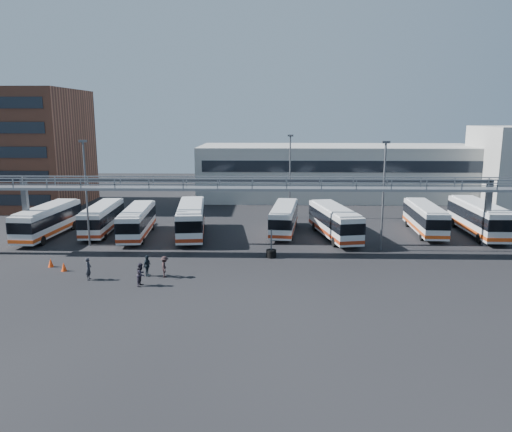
{
  "coord_description": "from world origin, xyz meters",
  "views": [
    {
      "loc": [
        1.49,
        -38.65,
        12.42
      ],
      "look_at": [
        0.29,
        6.0,
        3.44
      ],
      "focal_mm": 35.0,
      "sensor_mm": 36.0,
      "label": 1
    }
  ],
  "objects_px": {
    "pedestrian_d": "(147,266)",
    "bus_6": "(334,221)",
    "light_pole_mid": "(384,190)",
    "bus_3": "(191,218)",
    "light_pole_back": "(290,172)",
    "pedestrian_a": "(88,269)",
    "pedestrian_b": "(141,274)",
    "bus_9": "(478,217)",
    "bus_1": "(102,218)",
    "bus_8": "(425,217)",
    "bus_0": "(48,220)",
    "tire_stack": "(271,253)",
    "cone_left": "(51,263)",
    "cone_right": "(64,267)",
    "bus_2": "(137,221)",
    "pedestrian_c": "(165,267)",
    "light_pole_left": "(86,187)",
    "bus_5": "(284,218)"
  },
  "relations": [
    {
      "from": "bus_8",
      "to": "pedestrian_d",
      "type": "distance_m",
      "value": 30.46
    },
    {
      "from": "light_pole_left",
      "to": "bus_2",
      "type": "distance_m",
      "value": 6.62
    },
    {
      "from": "cone_right",
      "to": "tire_stack",
      "type": "bearing_deg",
      "value": 14.8
    },
    {
      "from": "light_pole_mid",
      "to": "bus_6",
      "type": "distance_m",
      "value": 7.21
    },
    {
      "from": "bus_0",
      "to": "bus_9",
      "type": "relative_size",
      "value": 0.95
    },
    {
      "from": "light_pole_mid",
      "to": "pedestrian_b",
      "type": "xyz_separation_m",
      "value": [
        -20.0,
        -10.48,
        -4.86
      ]
    },
    {
      "from": "pedestrian_b",
      "to": "pedestrian_d",
      "type": "distance_m",
      "value": 2.26
    },
    {
      "from": "pedestrian_d",
      "to": "bus_6",
      "type": "bearing_deg",
      "value": -36.74
    },
    {
      "from": "bus_1",
      "to": "bus_8",
      "type": "distance_m",
      "value": 34.65
    },
    {
      "from": "light_pole_back",
      "to": "bus_5",
      "type": "xyz_separation_m",
      "value": [
        -0.9,
        -8.16,
        -4.03
      ]
    },
    {
      "from": "light_pole_mid",
      "to": "bus_3",
      "type": "relative_size",
      "value": 0.89
    },
    {
      "from": "light_pole_left",
      "to": "bus_8",
      "type": "bearing_deg",
      "value": 10.17
    },
    {
      "from": "light_pole_left",
      "to": "bus_3",
      "type": "relative_size",
      "value": 0.89
    },
    {
      "from": "pedestrian_a",
      "to": "pedestrian_d",
      "type": "relative_size",
      "value": 1.04
    },
    {
      "from": "pedestrian_d",
      "to": "cone_right",
      "type": "distance_m",
      "value": 7.21
    },
    {
      "from": "bus_1",
      "to": "pedestrian_d",
      "type": "height_order",
      "value": "bus_1"
    },
    {
      "from": "bus_1",
      "to": "pedestrian_d",
      "type": "relative_size",
      "value": 6.03
    },
    {
      "from": "pedestrian_b",
      "to": "pedestrian_d",
      "type": "height_order",
      "value": "pedestrian_b"
    },
    {
      "from": "bus_2",
      "to": "pedestrian_d",
      "type": "xyz_separation_m",
      "value": [
        4.15,
        -12.93,
        -0.87
      ]
    },
    {
      "from": "bus_2",
      "to": "bus_3",
      "type": "bearing_deg",
      "value": 0.87
    },
    {
      "from": "light_pole_left",
      "to": "cone_left",
      "type": "xyz_separation_m",
      "value": [
        -0.78,
        -7.03,
        -5.36
      ]
    },
    {
      "from": "light_pole_mid",
      "to": "bus_0",
      "type": "xyz_separation_m",
      "value": [
        -33.51,
        4.36,
        -3.92
      ]
    },
    {
      "from": "light_pole_left",
      "to": "bus_3",
      "type": "distance_m",
      "value": 10.93
    },
    {
      "from": "pedestrian_b",
      "to": "bus_9",
      "type": "bearing_deg",
      "value": -52.41
    },
    {
      "from": "pedestrian_b",
      "to": "pedestrian_d",
      "type": "bearing_deg",
      "value": 11.72
    },
    {
      "from": "light_pole_back",
      "to": "bus_6",
      "type": "height_order",
      "value": "light_pole_back"
    },
    {
      "from": "light_pole_back",
      "to": "bus_1",
      "type": "distance_m",
      "value": 22.57
    },
    {
      "from": "pedestrian_d",
      "to": "tire_stack",
      "type": "distance_m",
      "value": 11.27
    },
    {
      "from": "cone_left",
      "to": "bus_1",
      "type": "bearing_deg",
      "value": 88.53
    },
    {
      "from": "cone_left",
      "to": "bus_6",
      "type": "bearing_deg",
      "value": 23.29
    },
    {
      "from": "bus_0",
      "to": "bus_8",
      "type": "height_order",
      "value": "bus_0"
    },
    {
      "from": "bus_6",
      "to": "bus_8",
      "type": "height_order",
      "value": "bus_6"
    },
    {
      "from": "bus_2",
      "to": "bus_5",
      "type": "height_order",
      "value": "bus_2"
    },
    {
      "from": "light_pole_back",
      "to": "pedestrian_a",
      "type": "distance_m",
      "value": 29.67
    },
    {
      "from": "bus_2",
      "to": "pedestrian_c",
      "type": "relative_size",
      "value": 6.13
    },
    {
      "from": "light_pole_mid",
      "to": "light_pole_back",
      "type": "xyz_separation_m",
      "value": [
        -8.0,
        15.0,
        0.0
      ]
    },
    {
      "from": "light_pole_back",
      "to": "bus_9",
      "type": "height_order",
      "value": "light_pole_back"
    },
    {
      "from": "bus_8",
      "to": "bus_9",
      "type": "bearing_deg",
      "value": -4.13
    },
    {
      "from": "light_pole_left",
      "to": "bus_0",
      "type": "distance_m",
      "value": 7.55
    },
    {
      "from": "cone_right",
      "to": "bus_1",
      "type": "bearing_deg",
      "value": 95.27
    },
    {
      "from": "bus_0",
      "to": "pedestrian_c",
      "type": "distance_m",
      "value": 19.64
    },
    {
      "from": "bus_2",
      "to": "bus_6",
      "type": "bearing_deg",
      "value": -4.45
    },
    {
      "from": "bus_2",
      "to": "bus_3",
      "type": "distance_m",
      "value": 5.6
    },
    {
      "from": "bus_8",
      "to": "tire_stack",
      "type": "height_order",
      "value": "bus_8"
    },
    {
      "from": "bus_3",
      "to": "bus_8",
      "type": "height_order",
      "value": "bus_3"
    },
    {
      "from": "cone_left",
      "to": "tire_stack",
      "type": "xyz_separation_m",
      "value": [
        18.47,
        3.37,
        0.06
      ]
    },
    {
      "from": "bus_6",
      "to": "cone_left",
      "type": "distance_m",
      "value": 27.25
    },
    {
      "from": "light_pole_mid",
      "to": "cone_left",
      "type": "distance_m",
      "value": 29.89
    },
    {
      "from": "bus_2",
      "to": "pedestrian_a",
      "type": "height_order",
      "value": "bus_2"
    },
    {
      "from": "bus_9",
      "to": "pedestrian_a",
      "type": "relative_size",
      "value": 6.55
    }
  ]
}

